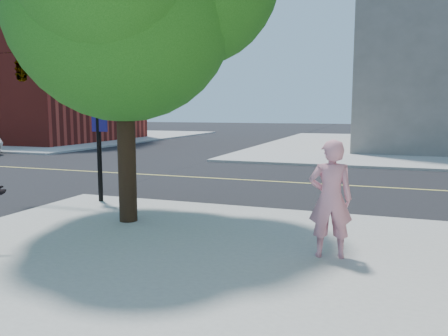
% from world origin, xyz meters
% --- Properties ---
extents(ground, '(140.00, 140.00, 0.00)m').
position_xyz_m(ground, '(0.00, 0.00, 0.00)').
color(ground, black).
rests_on(ground, ground).
extents(road_ew, '(140.00, 9.00, 0.01)m').
position_xyz_m(road_ew, '(0.00, 4.50, 0.01)').
color(road_ew, black).
rests_on(road_ew, ground).
extents(sidewalk_nw, '(26.00, 25.00, 0.12)m').
position_xyz_m(sidewalk_nw, '(-23.00, 21.50, 0.06)').
color(sidewalk_nw, '#A3A29D').
rests_on(sidewalk_nw, ground).
extents(church, '(15.20, 12.00, 14.40)m').
position_xyz_m(church, '(-20.00, 18.00, 7.18)').
color(church, maroon).
rests_on(church, sidewalk_nw).
extents(man_on_phone, '(0.74, 0.56, 1.83)m').
position_xyz_m(man_on_phone, '(5.87, -3.07, 1.03)').
color(man_on_phone, pink).
rests_on(man_on_phone, sidewalk_se).
extents(signal_pole, '(3.54, 0.40, 3.99)m').
position_xyz_m(signal_pole, '(-1.94, -0.63, 3.38)').
color(signal_pole, black).
rests_on(signal_pole, sidewalk_se).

